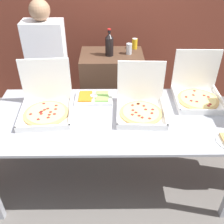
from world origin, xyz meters
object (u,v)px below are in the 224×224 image
object	(u,v)px
pizza_box_near_right	(141,105)
veggie_tray	(94,98)
soda_can_colored	(135,44)
soda_bottle	(109,44)
soda_can_silver	(129,49)
pizza_box_far_left	(197,92)
pizza_box_near_left	(46,105)
person_guest_cap	(50,77)

from	to	relation	value
pizza_box_near_right	veggie_tray	xyz separation A→B (m)	(-0.43, 0.21, -0.05)
veggie_tray	soda_can_colored	xyz separation A→B (m)	(0.46, 0.85, 0.22)
soda_bottle	soda_can_silver	distance (m)	0.24
soda_bottle	soda_can_silver	size ratio (longest dim) A/B	2.45
veggie_tray	soda_can_colored	size ratio (longest dim) A/B	2.89
soda_can_silver	veggie_tray	bearing A→B (deg)	-118.67
pizza_box_far_left	pizza_box_near_left	size ratio (longest dim) A/B	0.94
pizza_box_far_left	veggie_tray	xyz separation A→B (m)	(-1.00, -0.01, -0.06)
pizza_box_near_left	soda_can_colored	bearing A→B (deg)	46.36
soda_can_silver	pizza_box_near_right	bearing A→B (deg)	-86.46
pizza_box_far_left	person_guest_cap	bearing A→B (deg)	166.33
pizza_box_near_left	person_guest_cap	bearing A→B (deg)	93.77
soda_bottle	person_guest_cap	world-z (taller)	person_guest_cap
veggie_tray	soda_can_silver	world-z (taller)	soda_can_silver
pizza_box_far_left	person_guest_cap	size ratio (longest dim) A/B	0.28
soda_can_silver	soda_can_colored	size ratio (longest dim) A/B	1.00
pizza_box_far_left	pizza_box_near_right	size ratio (longest dim) A/B	1.02
pizza_box_far_left	pizza_box_near_left	xyz separation A→B (m)	(-1.42, -0.21, 0.00)
soda_bottle	soda_can_colored	size ratio (longest dim) A/B	2.45
soda_bottle	soda_can_colored	distance (m)	0.37
pizza_box_near_right	pizza_box_near_left	bearing A→B (deg)	-178.06
soda_can_silver	pizza_box_far_left	bearing A→B (deg)	-47.55
veggie_tray	soda_can_colored	world-z (taller)	soda_can_colored
veggie_tray	pizza_box_far_left	bearing A→B (deg)	0.37
pizza_box_near_left	soda_can_silver	distance (m)	1.21
pizza_box_near_right	soda_can_colored	xyz separation A→B (m)	(0.02, 1.06, 0.17)
veggie_tray	soda_can_silver	xyz separation A→B (m)	(0.38, 0.69, 0.22)
pizza_box_near_right	soda_bottle	bearing A→B (deg)	110.17
pizza_box_near_left	pizza_box_near_right	xyz separation A→B (m)	(0.85, -0.00, -0.00)
pizza_box_near_right	soda_can_silver	xyz separation A→B (m)	(-0.06, 0.90, 0.17)
pizza_box_near_left	soda_can_silver	size ratio (longest dim) A/B	4.01
pizza_box_far_left	soda_bottle	distance (m)	1.09
pizza_box_near_left	soda_can_colored	distance (m)	1.38
soda_bottle	pizza_box_near_right	bearing A→B (deg)	-72.00
soda_bottle	person_guest_cap	distance (m)	0.75
veggie_tray	pizza_box_near_left	bearing A→B (deg)	-153.68
veggie_tray	soda_bottle	distance (m)	0.73
soda_can_silver	person_guest_cap	xyz separation A→B (m)	(-0.88, -0.28, -0.21)
pizza_box_near_left	person_guest_cap	distance (m)	0.62
pizza_box_near_right	soda_can_colored	size ratio (longest dim) A/B	3.71
veggie_tray	soda_bottle	bearing A→B (deg)	76.78
soda_bottle	pizza_box_near_left	bearing A→B (deg)	-123.60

